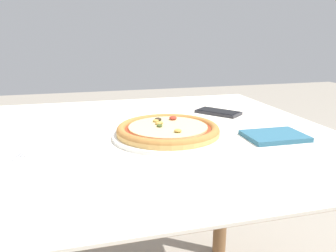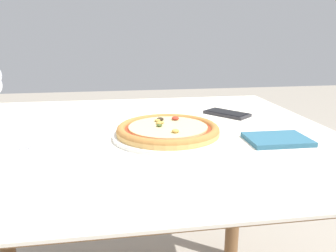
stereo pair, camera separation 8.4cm
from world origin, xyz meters
name	(u,v)px [view 2 (the right image)]	position (x,y,z in m)	size (l,w,h in m)	color
dining_table	(123,165)	(0.00, 0.00, 0.63)	(1.16, 0.94, 0.72)	brown
pizza_plate	(168,131)	(0.12, -0.06, 0.74)	(0.29, 0.29, 0.04)	white
fork	(12,158)	(-0.24, -0.16, 0.73)	(0.06, 0.17, 0.00)	silver
cell_phone	(227,113)	(0.35, 0.15, 0.73)	(0.15, 0.16, 0.01)	#232328
napkin_folded	(277,139)	(0.38, -0.14, 0.73)	(0.15, 0.11, 0.01)	#2D607A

